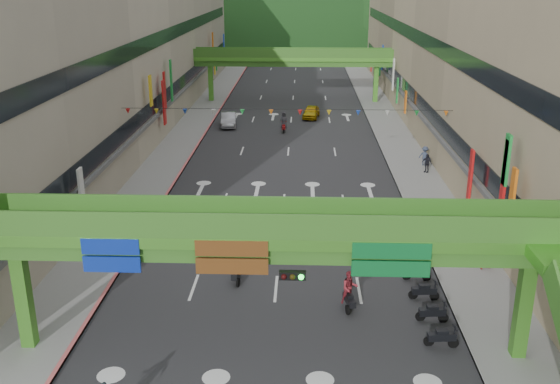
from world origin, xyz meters
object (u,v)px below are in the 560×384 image
(overpass_near, at_px, (291,253))
(pedestrian_red, at_px, (488,258))
(scooter_rider_near, at_px, (237,267))
(car_silver, at_px, (229,120))
(scooter_rider_mid, at_px, (350,290))
(car_yellow, at_px, (311,112))

(overpass_near, xyz_separation_m, pedestrian_red, (11.10, 9.24, -4.38))
(scooter_rider_near, relative_size, car_silver, 0.43)
(scooter_rider_near, height_order, car_silver, scooter_rider_near)
(scooter_rider_mid, bearing_deg, pedestrian_red, 29.40)
(pedestrian_red, bearing_deg, overpass_near, -159.87)
(car_yellow, bearing_deg, car_silver, -144.95)
(scooter_rider_near, relative_size, car_yellow, 0.46)
(scooter_rider_mid, distance_m, car_silver, 41.83)
(car_silver, bearing_deg, pedestrian_red, -67.10)
(car_yellow, xyz_separation_m, pedestrian_red, (9.67, -40.45, 0.09))
(scooter_rider_near, relative_size, pedestrian_red, 1.20)
(scooter_rider_mid, relative_size, pedestrian_red, 1.28)
(overpass_near, height_order, pedestrian_red, overpass_near)
(car_yellow, height_order, pedestrian_red, pedestrian_red)
(scooter_rider_near, bearing_deg, pedestrian_red, 7.57)
(overpass_near, distance_m, pedestrian_red, 15.09)
(overpass_near, xyz_separation_m, scooter_rider_mid, (2.88, 4.61, -4.11))
(overpass_near, bearing_deg, scooter_rider_near, 112.96)
(scooter_rider_mid, xyz_separation_m, car_silver, (-10.80, 40.41, -0.33))
(car_yellow, bearing_deg, pedestrian_red, -68.05)
(overpass_near, bearing_deg, car_yellow, 88.36)
(pedestrian_red, bearing_deg, car_yellow, 83.82)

